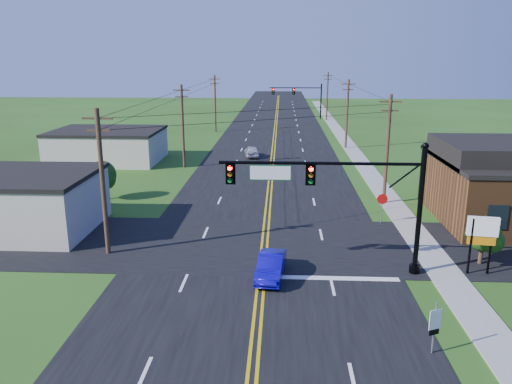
# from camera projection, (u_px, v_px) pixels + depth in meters

# --- Properties ---
(ground) EXTENTS (260.00, 260.00, 0.00)m
(ground) POSITION_uv_depth(u_px,v_px,m) (251.00, 348.00, 20.98)
(ground) COLOR #234012
(ground) RESTS_ON ground
(road_main) EXTENTS (16.00, 220.00, 0.04)m
(road_main) POSITION_uv_depth(u_px,v_px,m) (273.00, 145.00, 69.15)
(road_main) COLOR black
(road_main) RESTS_ON ground
(road_cross) EXTENTS (70.00, 10.00, 0.04)m
(road_cross) POSITION_uv_depth(u_px,v_px,m) (262.00, 244.00, 32.54)
(road_cross) COLOR black
(road_cross) RESTS_ON ground
(sidewalk) EXTENTS (2.00, 160.00, 0.08)m
(sidewalk) POSITION_uv_depth(u_px,v_px,m) (360.00, 160.00, 59.00)
(sidewalk) COLOR gray
(sidewalk) RESTS_ON ground
(signal_mast_main) EXTENTS (11.30, 0.60, 7.48)m
(signal_mast_main) POSITION_uv_depth(u_px,v_px,m) (339.00, 191.00, 27.23)
(signal_mast_main) COLOR black
(signal_mast_main) RESTS_ON ground
(signal_mast_far) EXTENTS (10.98, 0.60, 7.48)m
(signal_mast_far) POSITION_uv_depth(u_px,v_px,m) (299.00, 95.00, 96.65)
(signal_mast_far) COLOR black
(signal_mast_far) RESTS_ON ground
(cream_bldg_near) EXTENTS (10.20, 8.20, 4.10)m
(cream_bldg_near) POSITION_uv_depth(u_px,v_px,m) (20.00, 202.00, 34.76)
(cream_bldg_near) COLOR beige
(cream_bldg_near) RESTS_ON ground
(cream_bldg_far) EXTENTS (12.20, 9.20, 3.70)m
(cream_bldg_far) POSITION_uv_depth(u_px,v_px,m) (108.00, 145.00, 58.04)
(cream_bldg_far) COLOR beige
(cream_bldg_far) RESTS_ON ground
(utility_pole_left_a) EXTENTS (1.80, 0.28, 9.00)m
(utility_pole_left_a) POSITION_uv_depth(u_px,v_px,m) (102.00, 180.00, 29.84)
(utility_pole_left_a) COLOR #372719
(utility_pole_left_a) RESTS_ON ground
(utility_pole_left_b) EXTENTS (1.80, 0.28, 9.00)m
(utility_pole_left_b) POSITION_uv_depth(u_px,v_px,m) (183.00, 125.00, 53.93)
(utility_pole_left_b) COLOR #372719
(utility_pole_left_b) RESTS_ON ground
(utility_pole_left_c) EXTENTS (1.80, 0.28, 9.00)m
(utility_pole_left_c) POSITION_uv_depth(u_px,v_px,m) (215.00, 102.00, 79.94)
(utility_pole_left_c) COLOR #372719
(utility_pole_left_c) RESTS_ON ground
(utility_pole_right_a) EXTENTS (1.80, 0.28, 9.00)m
(utility_pole_right_a) POSITION_uv_depth(u_px,v_px,m) (387.00, 148.00, 40.46)
(utility_pole_right_a) COLOR #372719
(utility_pole_right_a) RESTS_ON ground
(utility_pole_right_b) EXTENTS (1.80, 0.28, 9.00)m
(utility_pole_right_b) POSITION_uv_depth(u_px,v_px,m) (347.00, 113.00, 65.51)
(utility_pole_right_b) COLOR #372719
(utility_pole_right_b) RESTS_ON ground
(utility_pole_right_c) EXTENTS (1.80, 0.28, 9.00)m
(utility_pole_right_c) POSITION_uv_depth(u_px,v_px,m) (327.00, 95.00, 94.42)
(utility_pole_right_c) COLOR #372719
(utility_pole_right_c) RESTS_ON ground
(tree_right_back) EXTENTS (3.00, 3.00, 4.10)m
(tree_right_back) POSITION_uv_depth(u_px,v_px,m) (447.00, 164.00, 44.57)
(tree_right_back) COLOR #372719
(tree_right_back) RESTS_ON ground
(shrub_corner) EXTENTS (2.00, 2.00, 2.86)m
(shrub_corner) POSITION_uv_depth(u_px,v_px,m) (483.00, 235.00, 29.01)
(shrub_corner) COLOR #372719
(shrub_corner) RESTS_ON ground
(tree_left) EXTENTS (2.40, 2.40, 3.37)m
(tree_left) POSITION_uv_depth(u_px,v_px,m) (102.00, 175.00, 42.29)
(tree_left) COLOR #372719
(tree_left) RESTS_ON ground
(blue_car) EXTENTS (1.77, 4.08, 1.30)m
(blue_car) POSITION_uv_depth(u_px,v_px,m) (271.00, 267.00, 27.52)
(blue_car) COLOR #1107A6
(blue_car) RESTS_ON ground
(distant_car) EXTENTS (2.15, 4.18, 1.36)m
(distant_car) POSITION_uv_depth(u_px,v_px,m) (252.00, 152.00, 60.61)
(distant_car) COLOR silver
(distant_car) RESTS_ON ground
(route_sign) EXTENTS (0.55, 0.27, 2.34)m
(route_sign) POSITION_uv_depth(u_px,v_px,m) (435.00, 324.00, 20.23)
(route_sign) COLOR slate
(route_sign) RESTS_ON ground
(stop_sign) EXTENTS (0.80, 0.09, 2.26)m
(stop_sign) POSITION_uv_depth(u_px,v_px,m) (382.00, 202.00, 36.26)
(stop_sign) COLOR slate
(stop_sign) RESTS_ON ground
(pylon_sign) EXTENTS (1.66, 0.46, 3.39)m
(pylon_sign) POSITION_uv_depth(u_px,v_px,m) (482.00, 233.00, 27.49)
(pylon_sign) COLOR black
(pylon_sign) RESTS_ON ground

